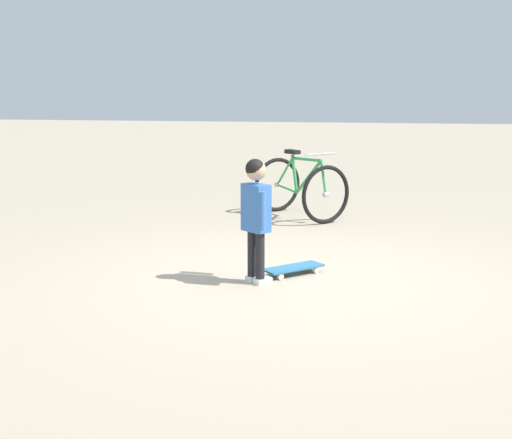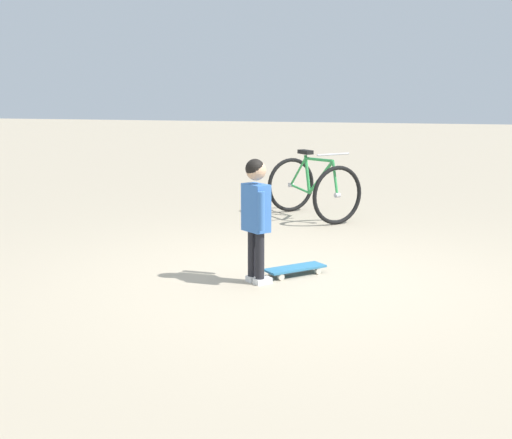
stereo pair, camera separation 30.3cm
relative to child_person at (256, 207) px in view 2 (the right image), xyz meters
name	(u,v)px [view 2 (the right image)]	position (x,y,z in m)	size (l,w,h in m)	color
ground_plane	(298,280)	(-0.17, 0.33, -0.66)	(50.00, 50.00, 0.00)	tan
child_person	(256,207)	(0.00, 0.00, 0.00)	(0.39, 0.28, 1.06)	black
skateboard	(295,269)	(-0.32, 0.28, -0.60)	(0.53, 0.54, 0.07)	teal
bicycle_near	(313,188)	(-3.09, 0.04, -0.28)	(1.27, 1.25, 0.85)	black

